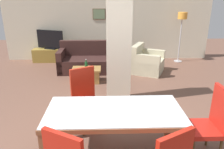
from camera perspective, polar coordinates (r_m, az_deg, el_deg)
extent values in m
cube|color=beige|center=(7.83, -1.07, 13.70)|extent=(7.20, 0.06, 2.70)
cube|color=brown|center=(7.77, -3.40, 15.47)|extent=(0.44, 0.02, 0.36)
cube|color=gray|center=(7.76, -3.40, 15.47)|extent=(0.40, 0.01, 0.32)
cube|color=beige|center=(4.47, 1.75, 8.96)|extent=(0.50, 0.34, 2.70)
cube|color=brown|center=(2.64, 1.05, -14.36)|extent=(1.85, 0.06, 0.06)
cube|color=brown|center=(3.36, 0.33, -6.42)|extent=(1.85, 0.06, 0.06)
cube|color=brown|center=(3.09, -16.44, -9.80)|extent=(0.06, 0.76, 0.06)
cube|color=brown|center=(3.16, 17.31, -9.21)|extent=(0.06, 0.76, 0.06)
cube|color=silver|center=(2.97, 0.65, -9.32)|extent=(1.83, 0.86, 0.01)
cube|color=brown|center=(3.60, -14.05, -11.88)|extent=(0.08, 0.08, 0.68)
cube|color=brown|center=(3.65, 14.46, -11.37)|extent=(0.08, 0.08, 0.68)
cube|color=#B21F16|center=(3.43, 22.62, -12.99)|extent=(0.46, 0.46, 0.07)
cube|color=#B21F16|center=(3.36, 26.57, -7.85)|extent=(0.05, 0.44, 0.59)
cylinder|color=#48391F|center=(3.63, 18.08, -14.75)|extent=(0.04, 0.04, 0.39)
cylinder|color=#48391F|center=(3.77, 23.69, -14.12)|extent=(0.04, 0.04, 0.39)
cube|color=#AC2413|center=(3.80, -6.22, -8.03)|extent=(0.62, 0.62, 0.07)
cube|color=#AC2413|center=(3.84, -7.69, -2.43)|extent=(0.41, 0.25, 0.59)
cylinder|color=#48391F|center=(3.84, -2.25, -11.56)|extent=(0.04, 0.04, 0.39)
cylinder|color=#48391F|center=(3.71, -7.56, -13.04)|extent=(0.04, 0.04, 0.39)
cylinder|color=#48391F|center=(4.13, -4.81, -9.16)|extent=(0.04, 0.04, 0.39)
cylinder|color=#48391F|center=(4.01, -9.77, -10.42)|extent=(0.04, 0.04, 0.39)
cube|color=#3A221F|center=(6.72, -5.26, 2.63)|extent=(1.99, 0.88, 0.42)
cube|color=#3A221F|center=(6.95, -5.22, 6.98)|extent=(1.99, 0.18, 0.46)
cube|color=#3A221F|center=(6.70, 2.54, 3.77)|extent=(0.16, 0.88, 0.68)
cube|color=#3A221F|center=(6.80, -13.00, 3.53)|extent=(0.16, 0.88, 0.68)
cube|color=beige|center=(6.67, 9.29, 2.23)|extent=(1.13, 1.13, 0.40)
cube|color=beige|center=(6.64, 6.67, 5.98)|extent=(0.52, 0.86, 0.43)
cube|color=beige|center=(6.98, 10.05, 3.97)|extent=(0.83, 0.48, 0.63)
cube|color=beige|center=(6.31, 8.57, 2.34)|extent=(0.83, 0.48, 0.63)
cube|color=#A4773D|center=(5.82, -6.70, 1.42)|extent=(0.76, 0.47, 0.04)
cube|color=#A4773D|center=(5.89, -6.62, -0.35)|extent=(0.68, 0.39, 0.34)
cylinder|color=#194C23|center=(5.74, -6.75, 2.32)|extent=(0.08, 0.08, 0.18)
cylinder|color=#194C23|center=(5.70, -6.80, 3.52)|extent=(0.03, 0.03, 0.07)
cylinder|color=#B7B7BC|center=(5.69, -6.82, 3.90)|extent=(0.03, 0.03, 0.01)
cube|color=olive|center=(7.98, -15.50, 4.89)|extent=(1.25, 0.40, 0.45)
cube|color=black|center=(7.93, -15.66, 6.57)|extent=(0.44, 0.33, 0.03)
cube|color=black|center=(7.86, -15.88, 8.86)|extent=(0.94, 0.40, 0.62)
cylinder|color=#B7B7BC|center=(8.10, 16.79, 3.39)|extent=(0.27, 0.27, 0.02)
cylinder|color=#B7B7BC|center=(7.93, 17.32, 8.46)|extent=(0.04, 0.04, 1.45)
cylinder|color=#F29E38|center=(7.82, 17.96, 14.44)|extent=(0.30, 0.30, 0.22)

